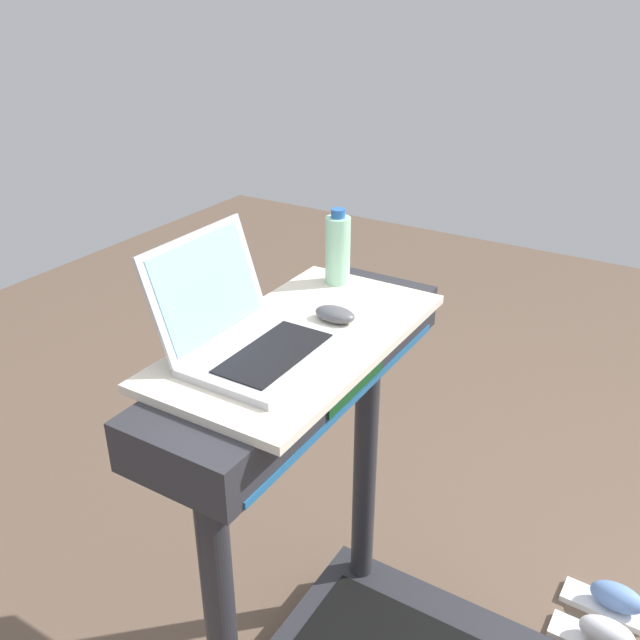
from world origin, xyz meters
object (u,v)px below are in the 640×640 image
(water_bottle, at_px, (338,249))
(sneaker_left, at_px, (603,635))
(laptop, at_px, (247,332))
(sneaker_right, at_px, (613,600))
(computer_mouse, at_px, (335,314))

(water_bottle, relative_size, sneaker_left, 0.76)
(water_bottle, bearing_deg, laptop, -176.19)
(sneaker_left, bearing_deg, sneaker_right, 0.00)
(computer_mouse, bearing_deg, sneaker_right, -47.73)
(water_bottle, distance_m, sneaker_left, 1.48)
(computer_mouse, xyz_separation_m, sneaker_right, (0.64, -0.70, -1.13))
(water_bottle, bearing_deg, computer_mouse, -151.34)
(computer_mouse, height_order, sneaker_left, computer_mouse)
(laptop, height_order, computer_mouse, laptop)
(laptop, distance_m, computer_mouse, 0.24)
(computer_mouse, bearing_deg, sneaker_left, -55.76)
(computer_mouse, bearing_deg, water_bottle, 28.34)
(laptop, xyz_separation_m, computer_mouse, (0.23, -0.08, -0.03))
(computer_mouse, distance_m, water_bottle, 0.24)
(sneaker_right, bearing_deg, water_bottle, 118.69)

